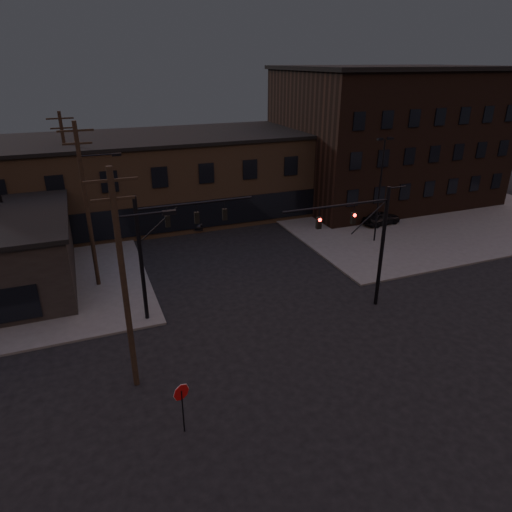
{
  "coord_description": "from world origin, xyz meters",
  "views": [
    {
      "loc": [
        -10.68,
        -17.4,
        14.98
      ],
      "look_at": [
        -0.95,
        7.36,
        3.5
      ],
      "focal_mm": 32.0,
      "sensor_mm": 36.0,
      "label": 1
    }
  ],
  "objects_px": {
    "parked_car_lot_b": "(382,205)",
    "car_crossing": "(196,216)",
    "parked_car_lot_a": "(381,218)",
    "traffic_signal_far": "(161,243)",
    "stop_sign": "(182,397)",
    "traffic_signal_near": "(368,237)"
  },
  "relations": [
    {
      "from": "parked_car_lot_b",
      "to": "car_crossing",
      "type": "relative_size",
      "value": 0.82
    },
    {
      "from": "parked_car_lot_b",
      "to": "parked_car_lot_a",
      "type": "bearing_deg",
      "value": 156.1
    },
    {
      "from": "traffic_signal_far",
      "to": "parked_car_lot_a",
      "type": "bearing_deg",
      "value": 22.38
    },
    {
      "from": "traffic_signal_far",
      "to": "car_crossing",
      "type": "height_order",
      "value": "traffic_signal_far"
    },
    {
      "from": "stop_sign",
      "to": "car_crossing",
      "type": "distance_m",
      "value": 27.44
    },
    {
      "from": "traffic_signal_near",
      "to": "traffic_signal_far",
      "type": "relative_size",
      "value": 1.0
    },
    {
      "from": "parked_car_lot_b",
      "to": "car_crossing",
      "type": "height_order",
      "value": "car_crossing"
    },
    {
      "from": "traffic_signal_far",
      "to": "stop_sign",
      "type": "height_order",
      "value": "traffic_signal_far"
    },
    {
      "from": "traffic_signal_near",
      "to": "parked_car_lot_a",
      "type": "bearing_deg",
      "value": 50.11
    },
    {
      "from": "traffic_signal_near",
      "to": "car_crossing",
      "type": "distance_m",
      "value": 21.16
    },
    {
      "from": "stop_sign",
      "to": "parked_car_lot_a",
      "type": "bearing_deg",
      "value": 38.77
    },
    {
      "from": "traffic_signal_near",
      "to": "traffic_signal_far",
      "type": "bearing_deg",
      "value": 163.83
    },
    {
      "from": "traffic_signal_far",
      "to": "traffic_signal_near",
      "type": "bearing_deg",
      "value": -16.17
    },
    {
      "from": "traffic_signal_far",
      "to": "stop_sign",
      "type": "distance_m",
      "value": 10.55
    },
    {
      "from": "traffic_signal_far",
      "to": "parked_car_lot_a",
      "type": "relative_size",
      "value": 2.06
    },
    {
      "from": "stop_sign",
      "to": "car_crossing",
      "type": "relative_size",
      "value": 0.48
    },
    {
      "from": "traffic_signal_far",
      "to": "parked_car_lot_b",
      "type": "xyz_separation_m",
      "value": [
        25.51,
        13.02,
        -4.25
      ]
    },
    {
      "from": "traffic_signal_far",
      "to": "car_crossing",
      "type": "distance_m",
      "value": 18.01
    },
    {
      "from": "traffic_signal_far",
      "to": "parked_car_lot_b",
      "type": "height_order",
      "value": "traffic_signal_far"
    },
    {
      "from": "stop_sign",
      "to": "parked_car_lot_b",
      "type": "relative_size",
      "value": 0.59
    },
    {
      "from": "parked_car_lot_b",
      "to": "car_crossing",
      "type": "distance_m",
      "value": 19.65
    },
    {
      "from": "traffic_signal_near",
      "to": "stop_sign",
      "type": "relative_size",
      "value": 3.23
    }
  ]
}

